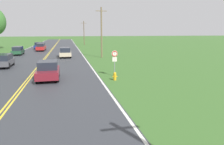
% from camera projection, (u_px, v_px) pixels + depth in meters
% --- Properties ---
extents(fire_hydrant, '(0.43, 0.27, 0.73)m').
position_uv_depth(fire_hydrant, '(115.00, 76.00, 17.96)').
color(fire_hydrant, gold).
rests_on(fire_hydrant, ground).
extents(traffic_sign, '(0.60, 0.10, 2.51)m').
position_uv_depth(traffic_sign, '(115.00, 57.00, 19.40)').
color(traffic_sign, gray).
rests_on(traffic_sign, ground).
extents(utility_pole_midground, '(1.80, 0.24, 8.20)m').
position_uv_depth(utility_pole_midground, '(101.00, 32.00, 33.06)').
color(utility_pole_midground, brown).
rests_on(utility_pole_midground, ground).
extents(utility_pole_far, '(1.80, 0.24, 7.63)m').
position_uv_depth(utility_pole_far, '(84.00, 33.00, 65.12)').
color(utility_pole_far, brown).
rests_on(utility_pole_far, ground).
extents(car_maroon_sedan_approaching, '(1.94, 3.93, 1.68)m').
position_uv_depth(car_maroon_sedan_approaching, '(48.00, 70.00, 18.17)').
color(car_maroon_sedan_approaching, black).
rests_on(car_maroon_sedan_approaching, ground).
extents(car_dark_grey_hatchback_mid_near, '(2.12, 4.17, 1.60)m').
position_uv_depth(car_dark_grey_hatchback_mid_near, '(3.00, 60.00, 24.44)').
color(car_dark_grey_hatchback_mid_near, black).
rests_on(car_dark_grey_hatchback_mid_near, ground).
extents(car_champagne_suv_mid_far, '(1.88, 4.46, 1.68)m').
position_uv_depth(car_champagne_suv_mid_far, '(65.00, 52.00, 33.99)').
color(car_champagne_suv_mid_far, black).
rests_on(car_champagne_suv_mid_far, ground).
extents(car_dark_green_hatchback_receding, '(1.87, 4.26, 1.56)m').
position_uv_depth(car_dark_green_hatchback_receding, '(18.00, 50.00, 37.64)').
color(car_dark_green_hatchback_receding, black).
rests_on(car_dark_green_hatchback_receding, ground).
extents(car_red_suv_distant, '(1.75, 4.89, 1.74)m').
position_uv_depth(car_red_suv_distant, '(41.00, 47.00, 45.60)').
color(car_red_suv_distant, black).
rests_on(car_red_suv_distant, ground).
extents(car_dark_blue_sedan_horizon, '(2.01, 4.12, 1.68)m').
position_uv_depth(car_dark_blue_sedan_horizon, '(39.00, 46.00, 50.69)').
color(car_dark_blue_sedan_horizon, black).
rests_on(car_dark_blue_sedan_horizon, ground).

